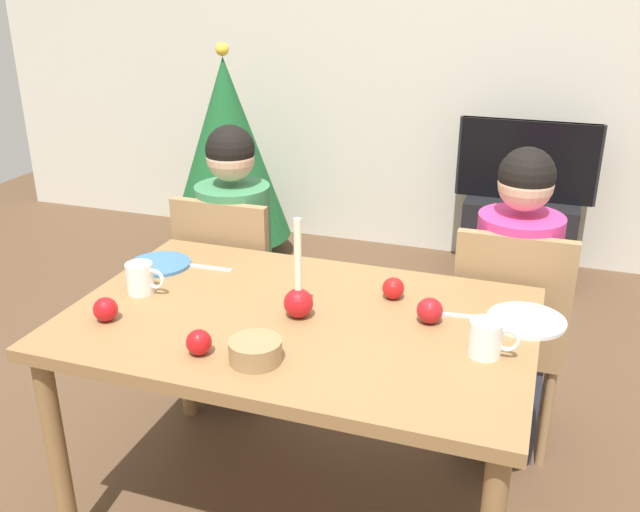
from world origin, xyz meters
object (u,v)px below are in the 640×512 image
object	(u,v)px
dining_table	(299,340)
apple_near_candle	(393,288)
bowl_walnuts	(255,351)
chair_left	(233,285)
mug_left	(141,278)
christmas_tree	(227,149)
candle_centerpiece	(298,297)
mug_right	(487,338)
person_right_child	(511,308)
person_left_child	(236,269)
plate_left	(160,264)
plate_right	(526,320)
apple_by_right_mug	(106,309)
tv_stand	(518,238)
tv	(527,161)
apple_far_edge	(430,311)
chair_right	(509,326)
apple_by_left_plate	(199,342)

from	to	relation	value
dining_table	apple_near_candle	xyz separation A→B (m)	(0.24, 0.22, 0.12)
bowl_walnuts	chair_left	bearing A→B (deg)	119.48
mug_left	bowl_walnuts	size ratio (longest dim) A/B	0.93
bowl_walnuts	christmas_tree	bearing A→B (deg)	117.66
dining_table	candle_centerpiece	size ratio (longest dim) A/B	4.46
mug_right	apple_near_candle	bearing A→B (deg)	140.54
dining_table	person_right_child	bearing A→B (deg)	47.14
person_left_child	plate_left	size ratio (longest dim) A/B	5.37
bowl_walnuts	apple_near_candle	size ratio (longest dim) A/B	2.03
plate_right	apple_by_right_mug	bearing A→B (deg)	-161.62
mug_left	apple_near_candle	bearing A→B (deg)	15.88
tv_stand	tv	world-z (taller)	tv
apple_far_edge	chair_right	bearing A→B (deg)	67.67
apple_far_edge	tv	bearing A→B (deg)	86.09
tv	apple_by_left_plate	bearing A→B (deg)	-105.31
chair_right	bowl_walnuts	xyz separation A→B (m)	(-0.61, -0.89, 0.27)
candle_centerpiece	plate_right	xyz separation A→B (m)	(0.66, 0.19, -0.06)
plate_right	apple_far_edge	bearing A→B (deg)	-160.89
plate_right	apple_far_edge	xyz separation A→B (m)	(-0.27, -0.10, 0.03)
tv	christmas_tree	size ratio (longest dim) A/B	0.59
candle_centerpiece	apple_far_edge	world-z (taller)	candle_centerpiece
candle_centerpiece	apple_by_right_mug	bearing A→B (deg)	-158.50
tv	candle_centerpiece	distance (m)	2.36
plate_right	apple_by_left_plate	bearing A→B (deg)	-150.06
tv_stand	candle_centerpiece	distance (m)	2.43
person_left_child	christmas_tree	size ratio (longest dim) A/B	0.88
person_right_child	bowl_walnuts	distance (m)	1.12
chair_right	person_right_child	xyz separation A→B (m)	(-0.00, 0.03, 0.06)
person_right_child	tv_stand	xyz separation A→B (m)	(-0.06, 1.66, -0.33)
chair_right	christmas_tree	distance (m)	2.34
chair_right	apple_far_edge	bearing A→B (deg)	-112.33
person_right_child	christmas_tree	world-z (taller)	christmas_tree
chair_right	apple_by_right_mug	distance (m)	1.42
person_right_child	tv_stand	world-z (taller)	person_right_child
mug_right	apple_by_right_mug	bearing A→B (deg)	-171.59
mug_left	mug_right	distance (m)	1.10
apple_near_candle	apple_by_left_plate	size ratio (longest dim) A/B	0.99
apple_by_left_plate	plate_left	bearing A→B (deg)	130.32
dining_table	christmas_tree	world-z (taller)	christmas_tree
chair_left	plate_right	bearing A→B (deg)	-19.76
mug_right	apple_by_left_plate	xyz separation A→B (m)	(-0.74, -0.25, -0.02)
person_right_child	apple_near_candle	bearing A→B (deg)	-129.74
plate_left	plate_right	size ratio (longest dim) A/B	0.94
person_left_child	bowl_walnuts	bearing A→B (deg)	-61.40
plate_left	bowl_walnuts	xyz separation A→B (m)	(0.58, -0.48, 0.02)
person_left_child	tv	size ratio (longest dim) A/B	1.48
mug_right	apple_by_right_mug	xyz separation A→B (m)	(-1.10, -0.16, -0.01)
person_right_child	mug_left	distance (m)	1.33
plate_left	tv	bearing A→B (deg)	61.54
tv	mug_right	xyz separation A→B (m)	(0.03, -2.35, 0.09)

